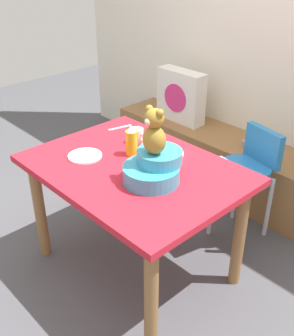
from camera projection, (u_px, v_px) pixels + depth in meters
ground_plane at (136, 266)px, 2.68m from camera, size 8.00×8.00×0.00m
back_wall at (288, 28)px, 2.92m from camera, size 4.40×0.10×2.60m
window_bench at (247, 172)px, 3.28m from camera, size 2.60×0.44×0.46m
pillow_floral_left at (181, 96)px, 3.51m from camera, size 0.44×0.15×0.44m
book_stack at (257, 145)px, 3.12m from camera, size 0.20×0.14×0.05m
dining_table at (134, 183)px, 2.37m from camera, size 1.21×0.89×0.74m
highchair at (246, 170)px, 2.72m from camera, size 0.39×0.50×0.79m
infant_seat_teal at (154, 168)px, 2.15m from camera, size 0.30×0.33×0.16m
teddy_bear at (154, 132)px, 2.05m from camera, size 0.13×0.12×0.25m
ketchup_bottle at (131, 141)px, 2.40m from camera, size 0.07×0.07×0.18m
coffee_mug at (137, 136)px, 2.56m from camera, size 0.12×0.08×0.09m
dinner_plate_near at (167, 154)px, 2.44m from camera, size 0.20×0.20×0.01m
dinner_plate_far at (85, 156)px, 2.41m from camera, size 0.20×0.20×0.01m
table_fork at (120, 128)px, 2.78m from camera, size 0.06×0.17×0.01m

